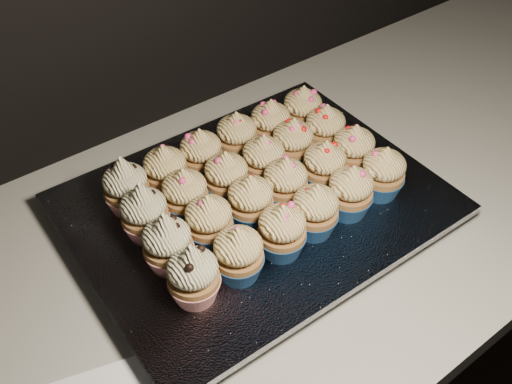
{
  "coord_description": "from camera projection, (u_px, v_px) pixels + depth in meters",
  "views": [
    {
      "loc": [
        -0.21,
        1.25,
        1.5
      ],
      "look_at": [
        0.14,
        1.71,
        0.95
      ],
      "focal_mm": 40.0,
      "sensor_mm": 36.0,
      "label": 1
    }
  ],
  "objects": [
    {
      "name": "worktop",
      "position": [
        180.0,
        275.0,
        0.78
      ],
      "size": [
        2.44,
        0.64,
        0.04
      ],
      "primitive_type": "cube",
      "color": "beige",
      "rests_on": "cabinet"
    },
    {
      "name": "baking_tray",
      "position": [
        256.0,
        211.0,
        0.82
      ],
      "size": [
        0.47,
        0.36,
        0.02
      ],
      "primitive_type": "cube",
      "rotation": [
        0.0,
        0.0,
        -0.02
      ],
      "color": "black",
      "rests_on": "worktop"
    },
    {
      "name": "foil_lining",
      "position": [
        256.0,
        203.0,
        0.81
      ],
      "size": [
        0.51,
        0.4,
        0.01
      ],
      "primitive_type": "cube",
      "rotation": [
        0.0,
        0.0,
        -0.02
      ],
      "color": "silver",
      "rests_on": "baking_tray"
    },
    {
      "name": "cupcake_0",
      "position": [
        193.0,
        275.0,
        0.66
      ],
      "size": [
        0.06,
        0.06,
        0.1
      ],
      "color": "red",
      "rests_on": "foil_lining"
    },
    {
      "name": "cupcake_1",
      "position": [
        238.0,
        254.0,
        0.69
      ],
      "size": [
        0.06,
        0.06,
        0.08
      ],
      "color": "navy",
      "rests_on": "foil_lining"
    },
    {
      "name": "cupcake_2",
      "position": [
        282.0,
        231.0,
        0.71
      ],
      "size": [
        0.06,
        0.06,
        0.08
      ],
      "color": "navy",
      "rests_on": "foil_lining"
    },
    {
      "name": "cupcake_3",
      "position": [
        315.0,
        211.0,
        0.74
      ],
      "size": [
        0.06,
        0.06,
        0.08
      ],
      "color": "navy",
      "rests_on": "foil_lining"
    },
    {
      "name": "cupcake_4",
      "position": [
        350.0,
        192.0,
        0.76
      ],
      "size": [
        0.06,
        0.06,
        0.08
      ],
      "color": "navy",
      "rests_on": "foil_lining"
    },
    {
      "name": "cupcake_5",
      "position": [
        383.0,
        173.0,
        0.79
      ],
      "size": [
        0.06,
        0.06,
        0.08
      ],
      "color": "navy",
      "rests_on": "foil_lining"
    },
    {
      "name": "cupcake_6",
      "position": [
        168.0,
        243.0,
        0.7
      ],
      "size": [
        0.06,
        0.06,
        0.1
      ],
      "color": "red",
      "rests_on": "foil_lining"
    },
    {
      "name": "cupcake_7",
      "position": [
        209.0,
        222.0,
        0.72
      ],
      "size": [
        0.06,
        0.06,
        0.08
      ],
      "color": "navy",
      "rests_on": "foil_lining"
    },
    {
      "name": "cupcake_8",
      "position": [
        251.0,
        202.0,
        0.75
      ],
      "size": [
        0.06,
        0.06,
        0.08
      ],
      "color": "navy",
      "rests_on": "foil_lining"
    },
    {
      "name": "cupcake_9",
      "position": [
        285.0,
        183.0,
        0.78
      ],
      "size": [
        0.06,
        0.06,
        0.08
      ],
      "color": "navy",
      "rests_on": "foil_lining"
    },
    {
      "name": "cupcake_10",
      "position": [
        324.0,
        166.0,
        0.8
      ],
      "size": [
        0.06,
        0.06,
        0.08
      ],
      "color": "navy",
      "rests_on": "foil_lining"
    },
    {
      "name": "cupcake_11",
      "position": [
        353.0,
        150.0,
        0.83
      ],
      "size": [
        0.06,
        0.06,
        0.08
      ],
      "color": "navy",
      "rests_on": "foil_lining"
    },
    {
      "name": "cupcake_12",
      "position": [
        145.0,
        213.0,
        0.73
      ],
      "size": [
        0.06,
        0.06,
        0.1
      ],
      "color": "red",
      "rests_on": "foil_lining"
    },
    {
      "name": "cupcake_13",
      "position": [
        185.0,
        195.0,
        0.76
      ],
      "size": [
        0.06,
        0.06,
        0.08
      ],
      "color": "navy",
      "rests_on": "foil_lining"
    },
    {
      "name": "cupcake_14",
      "position": [
        227.0,
        177.0,
        0.78
      ],
      "size": [
        0.06,
        0.06,
        0.08
      ],
      "color": "navy",
      "rests_on": "foil_lining"
    },
    {
      "name": "cupcake_15",
      "position": [
        263.0,
        160.0,
        0.81
      ],
      "size": [
        0.06,
        0.06,
        0.08
      ],
      "color": "navy",
      "rests_on": "foil_lining"
    },
    {
      "name": "cupcake_16",
      "position": [
        293.0,
        144.0,
        0.84
      ],
      "size": [
        0.06,
        0.06,
        0.08
      ],
      "color": "navy",
      "rests_on": "foil_lining"
    },
    {
      "name": "cupcake_17",
      "position": [
        325.0,
        130.0,
        0.86
      ],
      "size": [
        0.06,
        0.06,
        0.08
      ],
      "color": "navy",
      "rests_on": "foil_lining"
    },
    {
      "name": "cupcake_18",
      "position": [
        126.0,
        187.0,
        0.77
      ],
      "size": [
        0.06,
        0.06,
        0.1
      ],
      "color": "red",
      "rests_on": "foil_lining"
    },
    {
      "name": "cupcake_19",
      "position": [
        166.0,
        171.0,
        0.79
      ],
      "size": [
        0.06,
        0.06,
        0.08
      ],
      "color": "navy",
      "rests_on": "foil_lining"
    },
    {
      "name": "cupcake_20",
      "position": [
        201.0,
        155.0,
        0.82
      ],
      "size": [
        0.06,
        0.06,
        0.08
      ],
      "color": "navy",
      "rests_on": "foil_lining"
    },
    {
      "name": "cupcake_21",
      "position": [
        237.0,
        137.0,
        0.85
      ],
      "size": [
        0.06,
        0.06,
        0.08
      ],
      "color": "navy",
      "rests_on": "foil_lining"
    },
    {
      "name": "cupcake_22",
      "position": [
        270.0,
        125.0,
        0.87
      ],
      "size": [
        0.06,
        0.06,
        0.08
      ],
      "color": "navy",
      "rests_on": "foil_lining"
    },
    {
      "name": "cupcake_23",
      "position": [
        302.0,
        111.0,
        0.9
      ],
      "size": [
        0.06,
        0.06,
        0.08
      ],
      "color": "navy",
      "rests_on": "foil_lining"
    }
  ]
}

